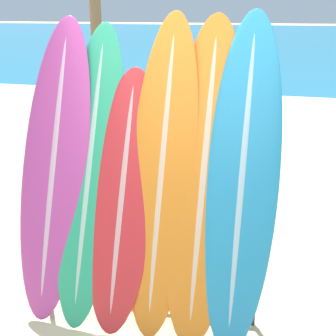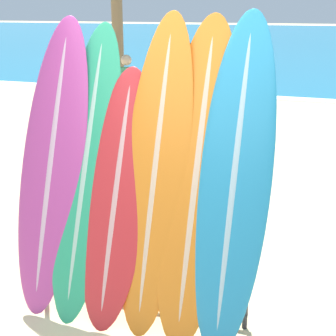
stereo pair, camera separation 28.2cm
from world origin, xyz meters
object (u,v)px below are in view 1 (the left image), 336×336
person_mid_beach (172,82)px  person_near_water (198,89)px  surfboard_slot_0 (55,166)px  surfboard_slot_4 (204,177)px  surfboard_slot_3 (162,173)px  surfboard_slot_1 (90,172)px  surfboard_rack (144,253)px  person_far_left (165,69)px  person_far_right (109,92)px  surfboard_slot_5 (242,179)px  surfboard_slot_2 (123,198)px

person_mid_beach → person_near_water: bearing=-163.6°
surfboard_slot_0 → surfboard_slot_4: (1.23, 0.02, 0.01)m
surfboard_slot_3 → person_near_water: surfboard_slot_3 is taller
surfboard_slot_1 → person_near_water: size_ratio=1.28×
person_near_water → surfboard_slot_1: bearing=-12.4°
surfboard_slot_1 → person_mid_beach: surfboard_slot_1 is taller
surfboard_rack → surfboard_slot_0: 1.02m
surfboard_slot_1 → surfboard_slot_3: surfboard_slot_3 is taller
surfboard_slot_1 → person_far_left: size_ratio=1.47×
person_far_right → surfboard_slot_5: bearing=92.0°
surfboard_rack → person_near_water: bearing=96.3°
surfboard_slot_5 → person_near_water: 5.41m
surfboard_slot_1 → surfboard_slot_2: (0.30, -0.08, -0.17)m
surfboard_rack → surfboard_slot_4: size_ratio=0.77×
surfboard_slot_4 → surfboard_slot_5: (0.29, -0.01, 0.02)m
surfboard_slot_5 → surfboard_slot_0: bearing=-179.5°
surfboard_slot_2 → person_near_water: surfboard_slot_2 is taller
surfboard_rack → person_far_left: size_ratio=1.17×
surfboard_slot_2 → person_mid_beach: size_ratio=1.14×
surfboard_slot_3 → person_near_water: 5.29m
surfboard_slot_1 → surfboard_slot_4: bearing=0.9°
surfboard_rack → surfboard_slot_1: size_ratio=0.80×
surfboard_rack → surfboard_slot_5: size_ratio=0.76×
surfboard_rack → surfboard_slot_5: 1.03m
surfboard_slot_0 → person_far_right: (-1.62, 5.35, -0.34)m
surfboard_slot_0 → surfboard_slot_2: 0.64m
person_far_left → surfboard_slot_0: bearing=136.8°
surfboard_slot_0 → surfboard_rack: bearing=-4.0°
surfboard_slot_0 → person_near_water: bearing=88.1°
surfboard_rack → surfboard_slot_0: bearing=176.0°
surfboard_slot_0 → person_far_right: size_ratio=1.52×
surfboard_slot_1 → person_mid_beach: 6.35m
surfboard_slot_5 → surfboard_rack: bearing=-175.0°
surfboard_slot_2 → person_near_water: 5.33m
surfboard_slot_5 → person_far_left: (-2.94, 8.91, -0.35)m
surfboard_rack → surfboard_slot_5: surfboard_slot_5 is taller
surfboard_slot_0 → surfboard_slot_4: size_ratio=0.99×
person_far_left → surfboard_slot_5: bearing=146.0°
surfboard_slot_0 → person_near_water: 5.25m
surfboard_rack → person_mid_beach: bearing=102.0°
surfboard_slot_1 → person_far_left: surfboard_slot_1 is taller
surfboard_rack → person_far_left: bearing=103.7°
surfboard_rack → person_mid_beach: (-1.35, 6.34, 0.43)m
surfboard_slot_0 → person_near_water: size_ratio=1.31×
surfboard_slot_4 → person_far_left: surfboard_slot_4 is taller
surfboard_slot_2 → surfboard_slot_4: 0.66m
surfboard_slot_4 → person_near_water: size_ratio=1.32×
person_far_left → surfboard_slot_1: bearing=138.7°
surfboard_slot_1 → person_far_left: 9.08m
person_far_right → surfboard_slot_3: bearing=86.8°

